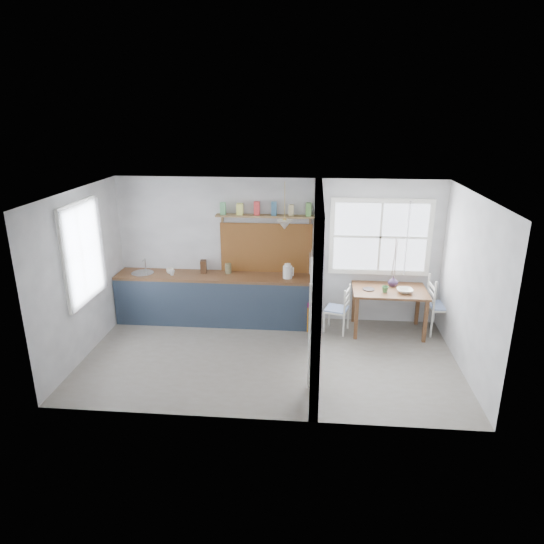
# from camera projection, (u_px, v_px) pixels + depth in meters

# --- Properties ---
(floor) EXTENTS (5.80, 3.20, 0.01)m
(floor) POSITION_uv_depth(u_px,v_px,m) (269.00, 358.00, 7.62)
(floor) COLOR #706859
(floor) RESTS_ON ground
(ceiling) EXTENTS (5.80, 3.20, 0.01)m
(ceiling) POSITION_uv_depth(u_px,v_px,m) (269.00, 193.00, 6.80)
(ceiling) COLOR white
(ceiling) RESTS_ON walls
(walls) EXTENTS (5.81, 3.21, 2.60)m
(walls) POSITION_uv_depth(u_px,v_px,m) (269.00, 280.00, 7.21)
(walls) COLOR white
(walls) RESTS_ON floor
(partition) EXTENTS (0.12, 3.20, 2.60)m
(partition) POSITION_uv_depth(u_px,v_px,m) (317.00, 270.00, 7.16)
(partition) COLOR white
(partition) RESTS_ON floor
(kitchen_window) EXTENTS (0.10, 1.16, 1.50)m
(kitchen_window) POSITION_uv_depth(u_px,v_px,m) (81.00, 253.00, 7.34)
(kitchen_window) COLOR white
(kitchen_window) RESTS_ON walls
(nook_window) EXTENTS (1.76, 0.10, 1.30)m
(nook_window) POSITION_uv_depth(u_px,v_px,m) (380.00, 237.00, 8.44)
(nook_window) COLOR white
(nook_window) RESTS_ON walls
(counter) EXTENTS (3.50, 0.60, 0.90)m
(counter) POSITION_uv_depth(u_px,v_px,m) (214.00, 298.00, 8.83)
(counter) COLOR brown
(counter) RESTS_ON floor
(sink) EXTENTS (0.40, 0.40, 0.02)m
(sink) POSITION_uv_depth(u_px,v_px,m) (143.00, 274.00, 8.77)
(sink) COLOR silver
(sink) RESTS_ON counter
(backsplash) EXTENTS (1.65, 0.03, 0.90)m
(backsplash) POSITION_uv_depth(u_px,v_px,m) (266.00, 248.00, 8.70)
(backsplash) COLOR brown
(backsplash) RESTS_ON walls
(shelf) EXTENTS (1.75, 0.20, 0.21)m
(shelf) POSITION_uv_depth(u_px,v_px,m) (265.00, 213.00, 8.41)
(shelf) COLOR olive
(shelf) RESTS_ON walls
(pendant_lamp) EXTENTS (0.26, 0.26, 0.16)m
(pendant_lamp) POSITION_uv_depth(u_px,v_px,m) (285.00, 225.00, 8.10)
(pendant_lamp) COLOR silver
(pendant_lamp) RESTS_ON ceiling
(utensil_rail) EXTENTS (0.02, 0.50, 0.02)m
(utensil_rail) POSITION_uv_depth(u_px,v_px,m) (311.00, 254.00, 7.96)
(utensil_rail) COLOR silver
(utensil_rail) RESTS_ON partition
(dining_table) EXTENTS (1.27, 0.86, 0.78)m
(dining_table) POSITION_uv_depth(u_px,v_px,m) (388.00, 311.00, 8.42)
(dining_table) COLOR brown
(dining_table) RESTS_ON floor
(chair_left) EXTENTS (0.48, 0.48, 0.85)m
(chair_left) POSITION_uv_depth(u_px,v_px,m) (337.00, 309.00, 8.42)
(chair_left) COLOR white
(chair_left) RESTS_ON floor
(chair_right) EXTENTS (0.48, 0.48, 1.01)m
(chair_right) POSITION_uv_depth(u_px,v_px,m) (442.00, 305.00, 8.35)
(chair_right) COLOR white
(chair_right) RESTS_ON floor
(kettle) EXTENTS (0.27, 0.24, 0.26)m
(kettle) POSITION_uv_depth(u_px,v_px,m) (288.00, 271.00, 8.47)
(kettle) COLOR white
(kettle) RESTS_ON counter
(mug_a) EXTENTS (0.11, 0.11, 0.09)m
(mug_a) POSITION_uv_depth(u_px,v_px,m) (172.00, 273.00, 8.64)
(mug_a) COLOR silver
(mug_a) RESTS_ON counter
(mug_b) EXTENTS (0.16, 0.16, 0.10)m
(mug_b) POSITION_uv_depth(u_px,v_px,m) (170.00, 271.00, 8.73)
(mug_b) COLOR white
(mug_b) RESTS_ON counter
(knife_block) EXTENTS (0.12, 0.16, 0.23)m
(knife_block) POSITION_uv_depth(u_px,v_px,m) (203.00, 267.00, 8.76)
(knife_block) COLOR #462C14
(knife_block) RESTS_ON counter
(jar) EXTENTS (0.15, 0.15, 0.18)m
(jar) POSITION_uv_depth(u_px,v_px,m) (228.00, 268.00, 8.73)
(jar) COLOR olive
(jar) RESTS_ON counter
(towel_magenta) EXTENTS (0.02, 0.03, 0.55)m
(towel_magenta) POSITION_uv_depth(u_px,v_px,m) (308.00, 317.00, 8.43)
(towel_magenta) COLOR #AD126B
(towel_magenta) RESTS_ON counter
(towel_orange) EXTENTS (0.02, 0.03, 0.45)m
(towel_orange) POSITION_uv_depth(u_px,v_px,m) (308.00, 320.00, 8.38)
(towel_orange) COLOR orange
(towel_orange) RESTS_ON counter
(bowl) EXTENTS (0.27, 0.27, 0.07)m
(bowl) POSITION_uv_depth(u_px,v_px,m) (405.00, 291.00, 8.15)
(bowl) COLOR white
(bowl) RESTS_ON dining_table
(table_cup) EXTENTS (0.13, 0.13, 0.11)m
(table_cup) POSITION_uv_depth(u_px,v_px,m) (385.00, 289.00, 8.15)
(table_cup) COLOR #427C40
(table_cup) RESTS_ON dining_table
(plate) EXTENTS (0.23, 0.23, 0.02)m
(plate) POSITION_uv_depth(u_px,v_px,m) (369.00, 289.00, 8.28)
(plate) COLOR #37302F
(plate) RESTS_ON dining_table
(vase) EXTENTS (0.21, 0.21, 0.18)m
(vase) POSITION_uv_depth(u_px,v_px,m) (393.00, 281.00, 8.43)
(vase) COLOR #392747
(vase) RESTS_ON dining_table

